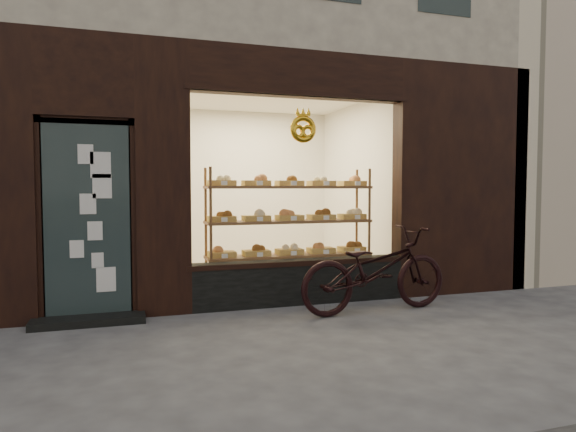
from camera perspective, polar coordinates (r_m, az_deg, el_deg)
name	(u,v)px	position (r m, az deg, el deg)	size (l,w,h in m)	color
ground	(334,362)	(4.43, 5.13, -15.88)	(90.00, 90.00, 0.00)	#3B3B3D
display_shelf	(289,231)	(6.76, 0.15, -1.65)	(2.20, 0.45, 1.70)	brown
bicycle	(375,270)	(6.06, 9.65, -5.89)	(0.66, 1.89, 0.99)	black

